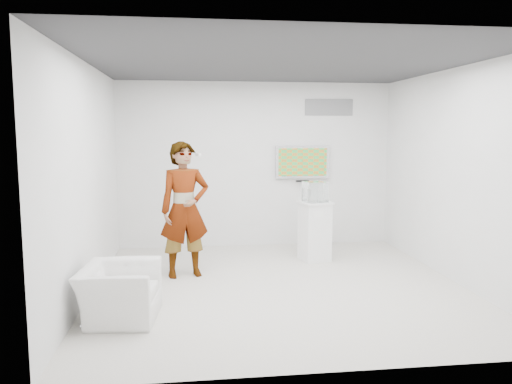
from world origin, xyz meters
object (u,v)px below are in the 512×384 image
Objects in this scene: person at (185,210)px; pedestal at (315,231)px; floor_uplight at (328,238)px; tv at (302,162)px; armchair at (120,292)px.

person is 2.25m from pedestal.
floor_uplight is at bearing 63.44° from pedestal.
pedestal is at bearing -91.73° from tv.
floor_uplight is at bearing -13.74° from tv.
armchair is at bearing -141.44° from pedestal.
person is at bearing -139.91° from tv.
armchair is at bearing -129.99° from tv.
person is 1.88m from armchair.
pedestal is (2.10, 0.64, -0.50)m from person.
pedestal is at bearing -46.43° from armchair.
tv is 3.60× the size of floor_uplight.
person is 7.09× the size of floor_uplight.
armchair reaches higher than floor_uplight.
person is (-2.13, -1.79, -0.56)m from tv.
tv is 1.03× the size of pedestal.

